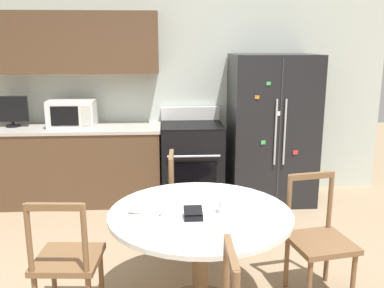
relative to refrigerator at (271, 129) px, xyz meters
name	(u,v)px	position (x,y,z in m)	size (l,w,h in m)	color
back_wall	(147,77)	(-1.44, 0.38, 0.58)	(5.20, 0.44, 2.60)	silver
kitchen_counter	(73,164)	(-2.32, 0.07, -0.41)	(2.06, 0.64, 0.90)	brown
refrigerator	(271,129)	(0.00, 0.00, 0.00)	(0.96, 0.75, 1.71)	black
oven_range	(192,162)	(-0.93, 0.05, -0.39)	(0.71, 0.68, 1.08)	black
microwave	(72,113)	(-2.29, 0.09, 0.20)	(0.52, 0.37, 0.31)	white
countertop_tv	(12,110)	(-2.98, 0.13, 0.23)	(0.36, 0.16, 0.35)	black
dining_table	(200,230)	(-1.01, -2.13, -0.26)	(1.24, 1.24, 0.73)	white
dining_chair_right	(319,240)	(-0.13, -2.00, -0.42)	(0.49, 0.49, 0.90)	brown
dining_chair_left	(67,261)	(-1.90, -2.19, -0.42)	(0.45, 0.45, 0.90)	brown
dining_chair_far	(190,204)	(-1.03, -1.23, -0.42)	(0.44, 0.44, 0.90)	brown
candle_glass	(224,208)	(-0.85, -2.16, -0.09)	(0.09, 0.09, 0.08)	silver
wallet	(193,214)	(-1.06, -2.23, -0.10)	(0.12, 0.13, 0.07)	black
mail_stack	(151,205)	(-1.34, -2.02, -0.11)	(0.32, 0.36, 0.02)	white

